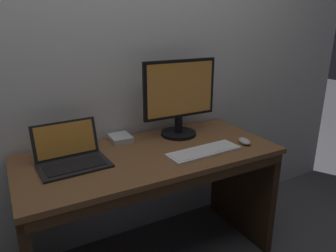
{
  "coord_description": "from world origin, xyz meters",
  "views": [
    {
      "loc": [
        -0.71,
        -1.51,
        1.46
      ],
      "look_at": [
        0.12,
        0.0,
        0.89
      ],
      "focal_mm": 33.93,
      "sensor_mm": 36.0,
      "label": 1
    }
  ],
  "objects_px": {
    "computer_mouse": "(244,141)",
    "external_drive_box": "(120,138)",
    "laptop_black": "(71,157)",
    "external_monitor": "(180,100)",
    "wired_keyboard": "(204,151)"
  },
  "relations": [
    {
      "from": "external_monitor",
      "to": "computer_mouse",
      "type": "xyz_separation_m",
      "value": [
        0.27,
        -0.32,
        -0.22
      ]
    },
    {
      "from": "external_monitor",
      "to": "computer_mouse",
      "type": "distance_m",
      "value": 0.48
    },
    {
      "from": "external_drive_box",
      "to": "laptop_black",
      "type": "bearing_deg",
      "value": -150.12
    },
    {
      "from": "laptop_black",
      "to": "computer_mouse",
      "type": "bearing_deg",
      "value": -12.24
    },
    {
      "from": "external_drive_box",
      "to": "computer_mouse",
      "type": "bearing_deg",
      "value": -32.44
    },
    {
      "from": "computer_mouse",
      "to": "external_drive_box",
      "type": "relative_size",
      "value": 0.7
    },
    {
      "from": "computer_mouse",
      "to": "external_drive_box",
      "type": "height_order",
      "value": "external_drive_box"
    },
    {
      "from": "laptop_black",
      "to": "computer_mouse",
      "type": "distance_m",
      "value": 1.01
    },
    {
      "from": "computer_mouse",
      "to": "external_drive_box",
      "type": "xyz_separation_m",
      "value": [
        -0.65,
        0.41,
        0.0
      ]
    },
    {
      "from": "computer_mouse",
      "to": "external_monitor",
      "type": "bearing_deg",
      "value": 142.95
    },
    {
      "from": "external_monitor",
      "to": "computer_mouse",
      "type": "relative_size",
      "value": 4.64
    },
    {
      "from": "laptop_black",
      "to": "external_drive_box",
      "type": "height_order",
      "value": "laptop_black"
    },
    {
      "from": "external_monitor",
      "to": "wired_keyboard",
      "type": "height_order",
      "value": "external_monitor"
    },
    {
      "from": "laptop_black",
      "to": "external_monitor",
      "type": "xyz_separation_m",
      "value": [
        0.71,
        0.1,
        0.2
      ]
    },
    {
      "from": "external_monitor",
      "to": "wired_keyboard",
      "type": "xyz_separation_m",
      "value": [
        -0.02,
        -0.31,
        -0.23
      ]
    }
  ]
}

